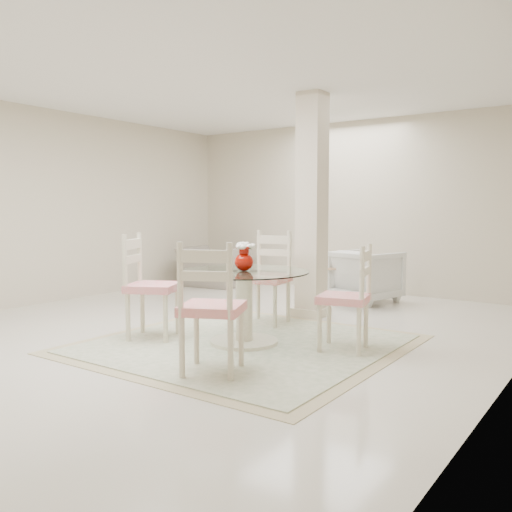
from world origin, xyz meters
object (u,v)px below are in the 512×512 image
Objects in this scene: red_vase at (244,257)px; dining_chair_north at (269,270)px; dining_chair_west at (146,278)px; recliner_taupe at (214,267)px; dining_chair_east at (351,290)px; dining_chair_south at (210,299)px; column at (312,206)px; side_table at (330,284)px; dining_table at (244,307)px; armchair_white at (366,276)px.

dining_chair_north reaches higher than red_vase.
recliner_taupe is at bearing 3.55° from dining_chair_west.
dining_chair_south reaches higher than dining_chair_east.
column is at bearing 147.52° from recliner_taupe.
column is 2.48× the size of dining_chair_east.
dining_chair_south is at bearing -68.86° from red_vase.
recliner_taupe is 2.08× the size of side_table.
dining_chair_west is at bearing -111.21° from column.
dining_chair_north is (-0.17, -0.67, -0.73)m from column.
column is 1.01m from dining_chair_north.
dining_chair_west is (-0.96, -0.37, -0.24)m from red_vase.
red_vase is at bearing -83.79° from column.
dining_table is 1.15× the size of dining_chair_east.
dining_chair_east is (1.13, -1.28, -0.78)m from column.
dining_chair_north is 2.02m from armchair_white.
dining_chair_north is at bearing 95.92° from armchair_white.
dining_table is at bearing 127.65° from recliner_taupe.
side_table is at bearing 85.82° from dining_chair_north.
dining_chair_west reaches higher than dining_chair_east.
dining_table is 1.06m from dining_chair_south.
dining_chair_north is at bearing -50.04° from dining_chair_west.
dining_chair_north reaches higher than recliner_taupe.
side_table is at bearing 28.87° from armchair_white.
dining_chair_south is 1.45× the size of armchair_white.
recliner_taupe is at bearing 133.66° from red_vase.
column is 2.27m from dining_chair_west.
dining_chair_west reaches higher than armchair_white.
side_table is at bearing -162.68° from dining_chair_east.
dining_chair_west reaches higher than dining_table.
dining_chair_east is (0.96, 0.36, -0.28)m from red_vase.
dining_chair_north is (-0.35, 0.96, -0.24)m from red_vase.
recliner_taupe is at bearing -75.31° from dining_chair_south.
dining_chair_west is 2.42× the size of side_table.
armchair_white is (2.79, -0.01, 0.04)m from recliner_taupe.
dining_chair_north reaches higher than armchair_white.
column is 2.16× the size of dining_table.
column reaches higher than dining_chair_west.
red_vase is 4.11m from recliner_taupe.
column is at bearing -102.57° from dining_chair_south.
dining_chair_south is at bearing 111.13° from armchair_white.
dining_table is 1.24× the size of recliner_taupe.
dining_chair_east is 2.05m from dining_chair_west.
dining_chair_west is 1.16× the size of recliner_taupe.
dining_chair_south reaches higher than dining_chair_north.
recliner_taupe is (-1.86, 3.32, -0.29)m from dining_chair_west.
armchair_white is (0.93, 3.32, -0.25)m from dining_chair_west.
dining_chair_north is 2.05m from dining_chair_south.
dining_chair_east is 2.90m from side_table.
column is 2.67× the size of recliner_taupe.
dining_chair_east is at bearing -138.54° from dining_chair_south.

